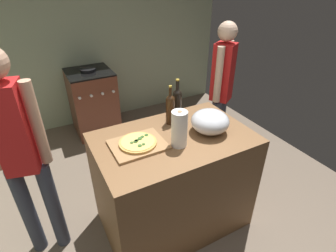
% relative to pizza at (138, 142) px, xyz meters
% --- Properties ---
extents(ground_plane, '(4.45, 3.61, 0.02)m').
position_rel_pizza_xyz_m(ground_plane, '(0.11, 0.81, -0.98)').
color(ground_plane, '#6B5B4C').
extents(kitchen_wall_rear, '(4.45, 0.10, 2.60)m').
position_rel_pizza_xyz_m(kitchen_wall_rear, '(0.11, 2.37, 0.33)').
color(kitchen_wall_rear, '#99A889').
rests_on(kitchen_wall_rear, ground_plane).
extents(counter, '(1.25, 0.80, 0.94)m').
position_rel_pizza_xyz_m(counter, '(0.30, -0.02, -0.50)').
color(counter, brown).
rests_on(counter, ground_plane).
extents(cutting_board, '(0.40, 0.32, 0.02)m').
position_rel_pizza_xyz_m(cutting_board, '(-0.00, -0.00, -0.02)').
color(cutting_board, '#9E7247').
rests_on(cutting_board, counter).
extents(pizza, '(0.28, 0.28, 0.03)m').
position_rel_pizza_xyz_m(pizza, '(0.00, 0.00, 0.00)').
color(pizza, tan).
rests_on(pizza, cutting_board).
extents(mixing_bowl, '(0.31, 0.31, 0.19)m').
position_rel_pizza_xyz_m(mixing_bowl, '(0.59, -0.08, 0.06)').
color(mixing_bowl, '#B2B2B7').
rests_on(mixing_bowl, counter).
extents(paper_towel_roll, '(0.12, 0.12, 0.28)m').
position_rel_pizza_xyz_m(paper_towel_roll, '(0.28, -0.13, 0.11)').
color(paper_towel_roll, white).
rests_on(paper_towel_roll, counter).
extents(wine_bottle_clear, '(0.08, 0.08, 0.36)m').
position_rel_pizza_xyz_m(wine_bottle_clear, '(0.48, 0.24, 0.12)').
color(wine_bottle_clear, black).
rests_on(wine_bottle_clear, counter).
extents(wine_bottle_green, '(0.08, 0.08, 0.34)m').
position_rel_pizza_xyz_m(wine_bottle_green, '(0.38, 0.19, 0.11)').
color(wine_bottle_green, '#331E0F').
rests_on(wine_bottle_green, counter).
extents(recipe_sheet, '(0.23, 0.18, 0.00)m').
position_rel_pizza_xyz_m(recipe_sheet, '(0.78, 0.15, -0.03)').
color(recipe_sheet, white).
rests_on(recipe_sheet, counter).
extents(stove, '(0.59, 0.64, 0.95)m').
position_rel_pizza_xyz_m(stove, '(0.10, 1.97, -0.51)').
color(stove, brown).
rests_on(stove, ground_plane).
extents(person_in_stripes, '(0.37, 0.24, 1.72)m').
position_rel_pizza_xyz_m(person_in_stripes, '(-0.77, 0.24, 0.03)').
color(person_in_stripes, '#383D4C').
rests_on(person_in_stripes, ground_plane).
extents(person_in_red, '(0.32, 0.27, 1.65)m').
position_rel_pizza_xyz_m(person_in_red, '(1.23, 0.57, -0.03)').
color(person_in_red, '#383D4C').
rests_on(person_in_red, ground_plane).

